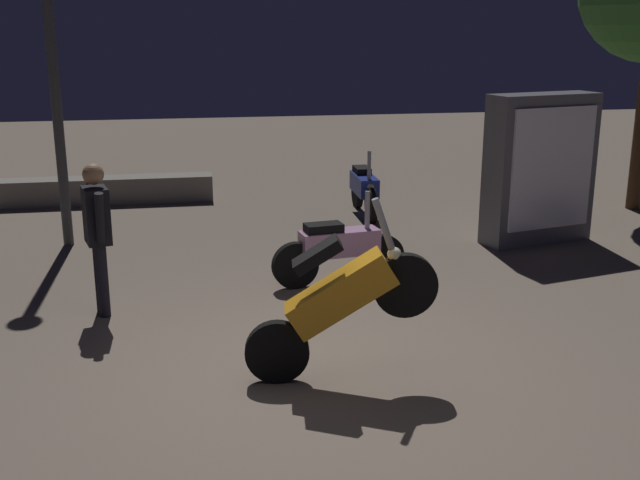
{
  "coord_description": "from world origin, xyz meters",
  "views": [
    {
      "loc": [
        -1.1,
        -6.3,
        3.0
      ],
      "look_at": [
        0.17,
        0.78,
        1.0
      ],
      "focal_mm": 43.41,
      "sensor_mm": 36.0,
      "label": 1
    }
  ],
  "objects_px": {
    "motorcycle_blue_parked_right": "(364,189)",
    "streetlamp_far": "(49,28)",
    "motorcycle_pink_parked_left": "(339,248)",
    "person_rider_beside": "(97,226)",
    "kiosk_billboard": "(540,169)",
    "motorcycle_orange_foreground": "(340,300)"
  },
  "relations": [
    {
      "from": "motorcycle_pink_parked_left",
      "to": "person_rider_beside",
      "type": "distance_m",
      "value": 2.8
    },
    {
      "from": "motorcycle_blue_parked_right",
      "to": "motorcycle_pink_parked_left",
      "type": "bearing_deg",
      "value": -16.81
    },
    {
      "from": "motorcycle_pink_parked_left",
      "to": "streetlamp_far",
      "type": "height_order",
      "value": "streetlamp_far"
    },
    {
      "from": "motorcycle_orange_foreground",
      "to": "person_rider_beside",
      "type": "relative_size",
      "value": 1.01
    },
    {
      "from": "motorcycle_orange_foreground",
      "to": "streetlamp_far",
      "type": "xyz_separation_m",
      "value": [
        -2.91,
        4.93,
        2.22
      ]
    },
    {
      "from": "motorcycle_orange_foreground",
      "to": "motorcycle_blue_parked_right",
      "type": "height_order",
      "value": "motorcycle_orange_foreground"
    },
    {
      "from": "motorcycle_pink_parked_left",
      "to": "motorcycle_blue_parked_right",
      "type": "relative_size",
      "value": 1.0
    },
    {
      "from": "streetlamp_far",
      "to": "kiosk_billboard",
      "type": "height_order",
      "value": "streetlamp_far"
    },
    {
      "from": "motorcycle_pink_parked_left",
      "to": "person_rider_beside",
      "type": "bearing_deg",
      "value": -176.74
    },
    {
      "from": "motorcycle_pink_parked_left",
      "to": "person_rider_beside",
      "type": "relative_size",
      "value": 1.01
    },
    {
      "from": "motorcycle_blue_parked_right",
      "to": "person_rider_beside",
      "type": "distance_m",
      "value": 5.47
    },
    {
      "from": "motorcycle_blue_parked_right",
      "to": "streetlamp_far",
      "type": "height_order",
      "value": "streetlamp_far"
    },
    {
      "from": "motorcycle_pink_parked_left",
      "to": "streetlamp_far",
      "type": "distance_m",
      "value": 4.87
    },
    {
      "from": "motorcycle_blue_parked_right",
      "to": "streetlamp_far",
      "type": "xyz_separation_m",
      "value": [
        -4.53,
        -1.0,
        2.53
      ]
    },
    {
      "from": "motorcycle_orange_foreground",
      "to": "streetlamp_far",
      "type": "relative_size",
      "value": 0.36
    },
    {
      "from": "motorcycle_blue_parked_right",
      "to": "person_rider_beside",
      "type": "xyz_separation_m",
      "value": [
        -3.8,
        -3.9,
        0.54
      ]
    },
    {
      "from": "streetlamp_far",
      "to": "person_rider_beside",
      "type": "bearing_deg",
      "value": -75.88
    },
    {
      "from": "person_rider_beside",
      "to": "kiosk_billboard",
      "type": "height_order",
      "value": "kiosk_billboard"
    },
    {
      "from": "kiosk_billboard",
      "to": "motorcycle_orange_foreground",
      "type": "bearing_deg",
      "value": 33.79
    },
    {
      "from": "motorcycle_pink_parked_left",
      "to": "motorcycle_blue_parked_right",
      "type": "distance_m",
      "value": 3.53
    },
    {
      "from": "person_rider_beside",
      "to": "kiosk_billboard",
      "type": "relative_size",
      "value": 0.78
    },
    {
      "from": "streetlamp_far",
      "to": "kiosk_billboard",
      "type": "distance_m",
      "value": 6.93
    }
  ]
}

